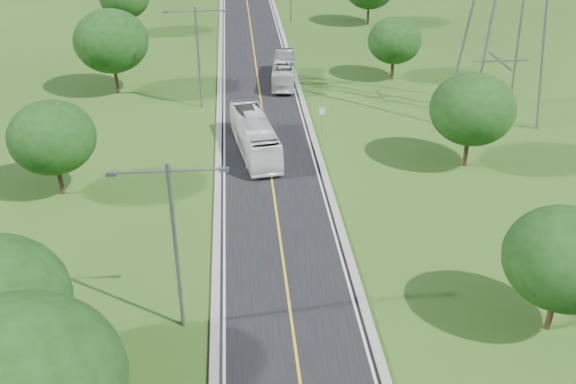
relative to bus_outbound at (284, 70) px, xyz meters
name	(u,v)px	position (x,y,z in m)	size (l,w,h in m)	color
ground	(255,61)	(-2.84, 8.20, -1.41)	(260.00, 260.00, 0.00)	#284814
road	(253,47)	(-2.84, 14.20, -1.38)	(8.00, 150.00, 0.06)	black
curb_left	(220,47)	(-7.09, 14.20, -1.30)	(0.50, 150.00, 0.22)	gray
curb_right	(286,45)	(1.41, 14.20, -1.30)	(0.50, 150.00, 0.22)	gray
speed_limit_sign	(322,115)	(2.36, -13.82, 0.19)	(0.55, 0.09, 2.40)	slate
streetlight_near_left	(174,235)	(-8.84, -39.80, 4.53)	(5.90, 0.25, 10.00)	slate
streetlight_mid_left	(198,49)	(-8.84, -6.80, 4.53)	(5.90, 0.25, 10.00)	slate
tree_lb	(52,137)	(-18.84, -23.80, 3.23)	(6.30, 6.30, 7.33)	black
tree_lc	(111,41)	(-17.84, -1.80, 4.17)	(7.56, 7.56, 8.79)	black
tree_ra	(564,259)	(11.16, -41.80, 3.23)	(6.30, 6.30, 7.33)	black
tree_rb	(472,109)	(13.16, -21.80, 3.54)	(6.72, 6.72, 7.82)	black
tree_rc	(395,41)	(12.16, 0.20, 2.92)	(5.88, 5.88, 6.84)	black
bus_outbound	(284,70)	(0.00, 0.00, 0.00)	(2.27, 9.69, 2.70)	silver
bus_inbound	(255,135)	(-3.95, -17.81, 0.18)	(2.57, 11.00, 3.06)	white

